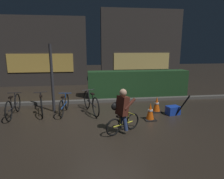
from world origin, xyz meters
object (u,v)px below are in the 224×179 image
object	(u,v)px
parked_bike_center_right	(91,103)
blue_crate	(173,110)
traffic_cone_near	(150,112)
traffic_cone_far	(157,104)
parked_bike_center_left	(64,105)
closed_umbrella	(182,106)
cyclist	(122,111)
parked_bike_left_mid	(41,104)
parked_bike_leftmost	(13,106)
street_post	(52,79)

from	to	relation	value
parked_bike_center_right	blue_crate	xyz separation A→B (m)	(2.86, -0.60, -0.21)
traffic_cone_near	traffic_cone_far	world-z (taller)	traffic_cone_near
parked_bike_center_left	blue_crate	distance (m)	3.87
traffic_cone_far	closed_umbrella	world-z (taller)	closed_umbrella
traffic_cone_near	cyclist	xyz separation A→B (m)	(-1.09, -0.82, 0.35)
parked_bike_center_left	traffic_cone_far	xyz separation A→B (m)	(3.35, -0.26, -0.05)
traffic_cone_near	blue_crate	bearing A→B (deg)	22.47
parked_bike_center_right	parked_bike_left_mid	bearing A→B (deg)	69.89
parked_bike_left_mid	closed_umbrella	world-z (taller)	closed_umbrella
traffic_cone_far	parked_bike_leftmost	bearing A→B (deg)	177.62
parked_bike_center_left	blue_crate	bearing A→B (deg)	-93.14
blue_crate	closed_umbrella	world-z (taller)	closed_umbrella
blue_crate	cyclist	world-z (taller)	cyclist
street_post	closed_umbrella	size ratio (longest dim) A/B	2.88
street_post	blue_crate	world-z (taller)	street_post
cyclist	closed_umbrella	xyz separation A→B (m)	(2.27, 0.97, -0.24)
traffic_cone_near	traffic_cone_far	bearing A→B (deg)	56.78
street_post	closed_umbrella	bearing A→B (deg)	-14.52
parked_bike_leftmost	traffic_cone_near	distance (m)	4.66
street_post	traffic_cone_far	world-z (taller)	street_post
closed_umbrella	street_post	bearing A→B (deg)	-162.66
traffic_cone_near	cyclist	distance (m)	1.41
parked_bike_leftmost	cyclist	world-z (taller)	cyclist
parked_bike_leftmost	blue_crate	distance (m)	5.56
traffic_cone_near	blue_crate	size ratio (longest dim) A/B	1.30
parked_bike_center_right	traffic_cone_far	bearing A→B (deg)	-112.02
parked_bike_leftmost	parked_bike_left_mid	xyz separation A→B (m)	(0.90, 0.14, -0.01)
cyclist	closed_umbrella	bearing A→B (deg)	-7.16
street_post	closed_umbrella	world-z (taller)	street_post
closed_umbrella	parked_bike_center_left	bearing A→B (deg)	-160.42
parked_bike_center_right	parked_bike_leftmost	bearing A→B (deg)	74.23
parked_bike_left_mid	blue_crate	bearing A→B (deg)	-112.40
parked_bike_center_left	cyclist	distance (m)	2.57
cyclist	parked_bike_center_right	bearing A→B (deg)	83.46
traffic_cone_near	closed_umbrella	bearing A→B (deg)	7.23
parked_bike_center_right	blue_crate	world-z (taller)	parked_bike_center_right
parked_bike_leftmost	traffic_cone_far	distance (m)	5.06
parked_bike_left_mid	parked_bike_center_right	xyz separation A→B (m)	(1.76, -0.12, 0.02)
parked_bike_center_right	street_post	bearing A→B (deg)	61.36
parked_bike_left_mid	parked_bike_center_left	size ratio (longest dim) A/B	1.04
parked_bike_center_left	parked_bike_center_right	bearing A→B (deg)	-85.30
street_post	cyclist	size ratio (longest dim) A/B	1.97
cyclist	closed_umbrella	world-z (taller)	cyclist
parked_bike_leftmost	parked_bike_center_right	bearing A→B (deg)	-92.39
cyclist	parked_bike_center_left	bearing A→B (deg)	103.31
parked_bike_leftmost	cyclist	bearing A→B (deg)	-120.40
parked_bike_center_left	closed_umbrella	bearing A→B (deg)	-96.08
blue_crate	closed_umbrella	bearing A→B (deg)	-49.22
traffic_cone_far	closed_umbrella	distance (m)	0.93
street_post	traffic_cone_far	size ratio (longest dim) A/B	4.31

